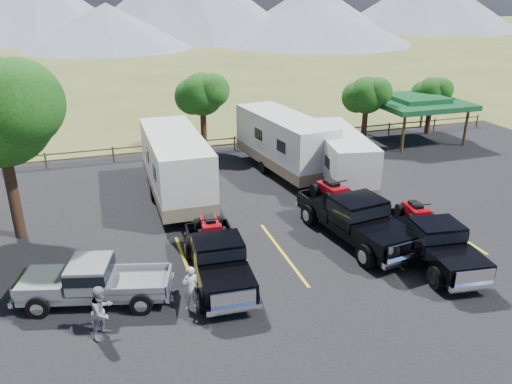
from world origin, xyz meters
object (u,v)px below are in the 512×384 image
object	(u,v)px
trailer_center	(284,143)
person_a	(190,288)
rig_center	(354,216)
trailer_left	(176,166)
pavilion	(416,102)
rig_left	(217,255)
pickup_silver	(95,281)
person_b	(102,312)
trailer_right	(338,159)
rig_right	(432,238)

from	to	relation	value
trailer_center	person_a	xyz separation A→B (m)	(-7.90, -11.96, -0.98)
rig_center	trailer_left	bearing A→B (deg)	126.62
pavilion	trailer_center	distance (m)	12.08
person_a	trailer_center	bearing A→B (deg)	-133.49
rig_left	trailer_center	world-z (taller)	trailer_center
pickup_silver	trailer_left	bearing A→B (deg)	167.87
rig_left	person_b	world-z (taller)	rig_left
trailer_center	trailer_right	distance (m)	3.66
trailer_left	pickup_silver	xyz separation A→B (m)	(-4.22, -8.29, -0.99)
trailer_center	pickup_silver	bearing A→B (deg)	-144.23
pickup_silver	person_b	distance (m)	1.97
person_a	person_b	distance (m)	2.93
rig_left	rig_right	xyz separation A→B (m)	(8.49, -1.33, 0.01)
rig_right	trailer_left	distance (m)	12.76
rig_center	trailer_center	world-z (taller)	trailer_center
pavilion	person_b	bearing A→B (deg)	-143.85
pavilion	person_b	xyz separation A→B (m)	(-22.23, -16.24, -1.87)
rig_right	person_a	xyz separation A→B (m)	(-9.85, -0.37, -0.11)
person_a	rig_right	bearing A→B (deg)	172.13
trailer_left	trailer_center	distance (m)	7.10
rig_center	trailer_center	bearing A→B (deg)	81.10
pavilion	trailer_left	distance (m)	19.17
rig_center	trailer_left	size ratio (longest dim) A/B	0.69
person_b	trailer_center	bearing A→B (deg)	2.45
trailer_left	trailer_right	size ratio (longest dim) A/B	1.13
trailer_left	trailer_center	size ratio (longest dim) A/B	1.00
rig_left	pickup_silver	size ratio (longest dim) A/B	1.06
rig_left	rig_center	size ratio (longest dim) A/B	0.86
trailer_center	person_b	world-z (taller)	trailer_center
rig_right	person_a	bearing A→B (deg)	-170.92
rig_right	person_a	size ratio (longest dim) A/B	3.65
trailer_left	person_a	distance (m)	9.82
person_b	rig_center	bearing A→B (deg)	-28.27
rig_left	trailer_center	xyz separation A→B (m)	(6.55, 10.26, 0.87)
trailer_center	person_a	size ratio (longest dim) A/B	6.05
rig_center	trailer_left	world-z (taller)	trailer_left
trailer_left	pickup_silver	world-z (taller)	trailer_left
trailer_left	person_a	size ratio (longest dim) A/B	6.07
trailer_center	pickup_silver	xyz separation A→B (m)	(-10.95, -10.55, -0.97)
pavilion	trailer_left	size ratio (longest dim) A/B	0.62
rig_center	person_a	size ratio (longest dim) A/B	4.18
pickup_silver	person_b	size ratio (longest dim) A/B	3.14
rig_left	pavilion	bearing A→B (deg)	41.32
rig_center	rig_left	bearing A→B (deg)	-176.24
rig_center	pickup_silver	size ratio (longest dim) A/B	1.24
pavilion	person_b	world-z (taller)	pavilion
rig_center	trailer_right	size ratio (longest dim) A/B	0.78
trailer_center	pickup_silver	size ratio (longest dim) A/B	1.79
trailer_center	pickup_silver	distance (m)	15.24
pavilion	person_a	distance (m)	24.99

